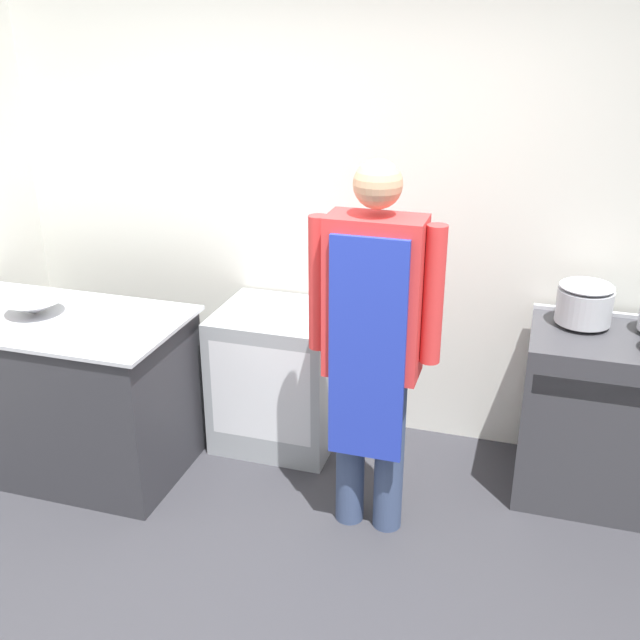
% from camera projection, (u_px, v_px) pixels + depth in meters
% --- Properties ---
extents(ground_plane, '(14.00, 14.00, 0.00)m').
position_uv_depth(ground_plane, '(226.00, 620.00, 3.14)').
color(ground_plane, '#2D2D33').
extents(wall_back, '(8.00, 0.05, 2.70)m').
position_uv_depth(wall_back, '(343.00, 205.00, 4.20)').
color(wall_back, silver).
rests_on(wall_back, ground_plane).
extents(prep_counter, '(1.34, 0.77, 0.88)m').
position_uv_depth(prep_counter, '(66.00, 392.00, 4.07)').
color(prep_counter, '#2D2D33').
rests_on(prep_counter, ground_plane).
extents(stove, '(0.88, 0.60, 0.91)m').
position_uv_depth(stove, '(611.00, 418.00, 3.80)').
color(stove, '#38383D').
rests_on(stove, ground_plane).
extents(fridge_unit, '(0.68, 0.61, 0.81)m').
position_uv_depth(fridge_unit, '(279.00, 377.00, 4.32)').
color(fridge_unit, '#93999E').
rests_on(fridge_unit, ground_plane).
extents(person_cook, '(0.61, 0.24, 1.80)m').
position_uv_depth(person_cook, '(373.00, 334.00, 3.35)').
color(person_cook, '#38476B').
rests_on(person_cook, ground_plane).
extents(mixing_bowl, '(0.31, 0.31, 0.08)m').
position_uv_depth(mixing_bowl, '(34.00, 307.00, 3.94)').
color(mixing_bowl, '#B2B5BC').
rests_on(mixing_bowl, prep_counter).
extents(stock_pot, '(0.27, 0.27, 0.21)m').
position_uv_depth(stock_pot, '(585.00, 302.00, 3.72)').
color(stock_pot, '#B2B5BC').
rests_on(stock_pot, stove).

